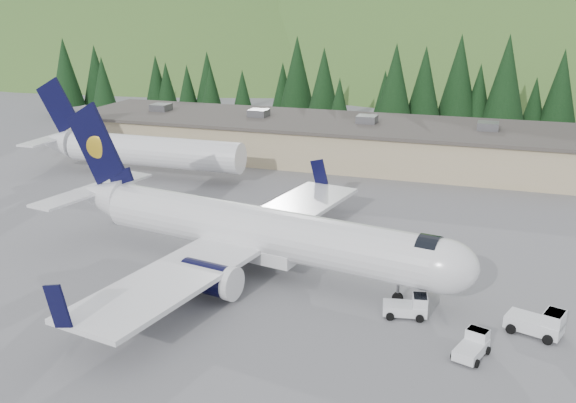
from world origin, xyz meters
The scene contains 9 objects.
ground centered at (0.00, 0.00, 0.00)m, with size 600.00×600.00×0.00m, color slate.
airliner centered at (-1.05, 0.19, 3.22)m, with size 36.34×34.28×12.08m.
second_airliner centered at (-24.92, 22.00, 3.32)m, with size 27.50×11.00×10.05m.
baggage_tug_a centered at (11.82, -3.72, 0.69)m, with size 3.12×2.18×1.55m.
baggage_tug_b centered at (20.01, -3.60, 0.81)m, with size 3.77×2.88×1.81m.
baggage_tug_c centered at (16.16, -7.50, 0.64)m, with size 2.26×2.97×1.43m.
terminal_building centered at (-5.01, 38.00, 2.62)m, with size 71.00×17.00×6.10m.
ramp_worker centered at (12.62, 0.74, 0.95)m, with size 0.69×0.45×1.90m, color yellow.
tree_line centered at (-1.47, 61.34, 7.41)m, with size 113.40×17.90×14.29m.
Camera 1 is at (16.50, -43.05, 20.28)m, focal length 40.00 mm.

